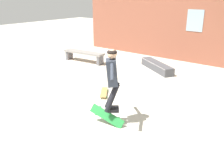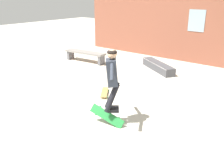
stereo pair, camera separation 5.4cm
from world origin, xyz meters
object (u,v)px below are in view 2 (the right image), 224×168
(park_bench, at_px, (85,54))
(skate_ledge, at_px, (158,66))
(skateboard_flipping, at_px, (107,116))
(skateboard_resting, at_px, (105,92))
(skater, at_px, (112,75))

(park_bench, relative_size, skate_ledge, 1.07)
(skateboard_flipping, xyz_separation_m, skateboard_resting, (-1.25, 1.36, -0.14))
(skateboard_resting, bearing_deg, skate_ledge, 144.16)
(park_bench, height_order, skateboard_resting, park_bench)
(skater, bearing_deg, skateboard_flipping, -165.75)
(park_bench, height_order, skate_ledge, park_bench)
(park_bench, distance_m, skater, 5.85)
(park_bench, distance_m, skate_ledge, 3.31)
(skater, relative_size, skateboard_resting, 1.89)
(skate_ledge, relative_size, skater, 1.31)
(park_bench, xyz_separation_m, skater, (4.50, -3.64, 0.85))
(skate_ledge, xyz_separation_m, skateboard_resting, (0.01, -3.29, -0.09))
(skate_ledge, relative_size, skateboard_resting, 2.48)
(skate_ledge, xyz_separation_m, skater, (1.33, -4.55, 1.05))
(park_bench, distance_m, skateboard_flipping, 5.79)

